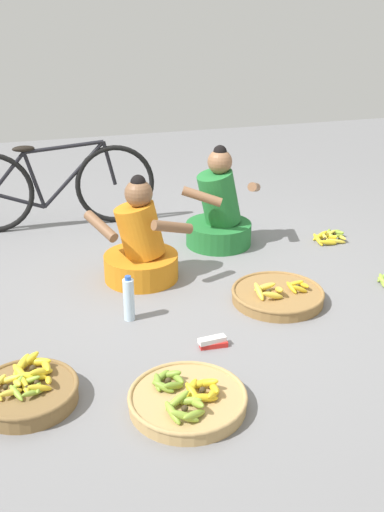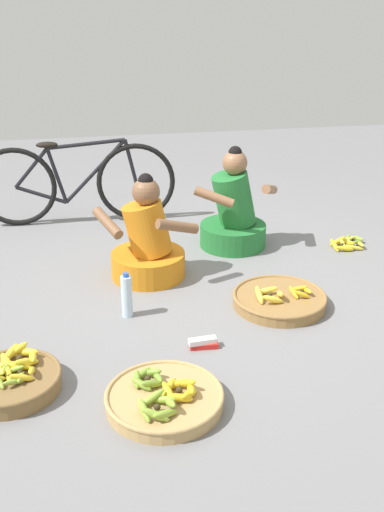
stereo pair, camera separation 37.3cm
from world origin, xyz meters
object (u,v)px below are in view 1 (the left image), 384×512
vendor_woman_front (140,247)px  water_bottle (129,299)px  loose_bananas_near_vendor (330,237)px  banana_basket_back_center (27,391)px  vendor_woman_behind (219,214)px  banana_basket_mid_left (278,295)px  banana_basket_back_left (188,399)px  packet_carton_stack (213,342)px  bicycle_leaning (54,187)px

vendor_woman_front → water_bottle: 0.59m
loose_bananas_near_vendor → water_bottle: bearing=-156.7°
banana_basket_back_center → water_bottle: 0.92m
water_bottle → vendor_woman_behind: bearing=46.4°
vendor_woman_behind → banana_basket_mid_left: 1.06m
vendor_woman_behind → banana_basket_back_left: size_ratio=1.38×
banana_basket_back_left → water_bottle: water_bottle is taller
banana_basket_mid_left → loose_bananas_near_vendor: bearing=44.5°
packet_carton_stack → banana_basket_mid_left: bearing=34.2°
vendor_woman_front → banana_basket_back_left: 1.50m
banana_basket_back_center → loose_bananas_near_vendor: size_ratio=1.66×
bicycle_leaning → water_bottle: (0.26, -1.77, -0.22)m
banana_basket_mid_left → banana_basket_back_left: bearing=-135.2°
vendor_woman_front → banana_basket_back_left: (-0.11, -1.48, -0.19)m
vendor_woman_front → water_bottle: bearing=-110.2°
packet_carton_stack → banana_basket_back_center: bearing=-169.2°
banana_basket_back_left → packet_carton_stack: (0.30, 0.48, -0.02)m
banana_basket_back_center → banana_basket_back_left: 0.79m
banana_basket_back_left → bicycle_leaning: bearing=97.3°
banana_basket_mid_left → packet_carton_stack: (-0.59, -0.40, -0.02)m
bicycle_leaning → loose_bananas_near_vendor: bicycle_leaning is taller
banana_basket_back_center → water_bottle: (0.65, 0.65, 0.08)m
vendor_woman_front → bicycle_leaning: vendor_woman_front is taller
banana_basket_mid_left → banana_basket_back_left: (-0.88, -0.88, 0.00)m
banana_basket_back_left → banana_basket_mid_left: bearing=44.8°
banana_basket_mid_left → water_bottle: bearing=176.8°
vendor_woman_behind → banana_basket_back_center: vendor_woman_behind is taller
bicycle_leaning → vendor_woman_behind: bearing=-33.3°
vendor_woman_front → water_bottle: size_ratio=2.56×
banana_basket_back_center → water_bottle: water_bottle is taller
vendor_woman_front → loose_bananas_near_vendor: (1.63, 0.24, -0.21)m
vendor_woman_behind → banana_basket_mid_left: (0.04, -1.04, -0.21)m
vendor_woman_behind → bicycle_leaning: bearing=146.7°
banana_basket_back_left → water_bottle: 0.94m
vendor_woman_front → bicycle_leaning: (-0.46, 1.22, 0.12)m
banana_basket_back_left → packet_carton_stack: banana_basket_back_left is taller
bicycle_leaning → water_bottle: 1.80m
packet_carton_stack → vendor_woman_behind: bearing=69.0°
vendor_woman_front → banana_basket_mid_left: 1.00m
loose_bananas_near_vendor → vendor_woman_behind: bearing=167.8°
water_bottle → packet_carton_stack: bearing=-49.6°
banana_basket_mid_left → water_bottle: water_bottle is taller
vendor_woman_front → banana_basket_mid_left: vendor_woman_front is taller
loose_bananas_near_vendor → packet_carton_stack: bearing=-139.3°
vendor_woman_behind → packet_carton_stack: size_ratio=4.70×
vendor_woman_front → packet_carton_stack: size_ratio=4.40×
banana_basket_mid_left → banana_basket_back_left: size_ratio=1.04×
vendor_woman_behind → banana_basket_back_left: 2.11m
bicycle_leaning → banana_basket_mid_left: 2.22m
banana_basket_back_center → water_bottle: size_ratio=1.73×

